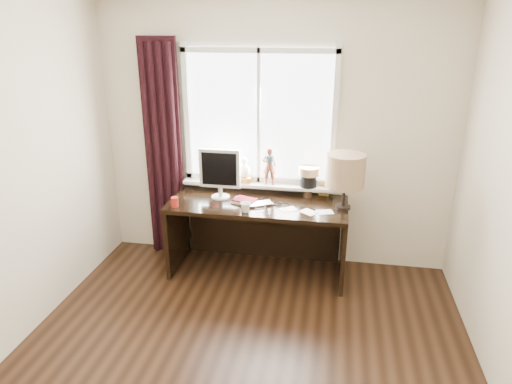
% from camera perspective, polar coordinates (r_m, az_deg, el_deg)
% --- Properties ---
extents(wall_back, '(3.50, 0.00, 2.60)m').
position_cam_1_polar(wall_back, '(4.53, 2.32, 6.81)').
color(wall_back, beige).
rests_on(wall_back, ground).
extents(laptop, '(0.35, 0.31, 0.02)m').
position_cam_1_polar(laptop, '(4.29, 0.14, -1.53)').
color(laptop, silver).
rests_on(laptop, desk).
extents(mug, '(0.13, 0.13, 0.09)m').
position_cam_1_polar(mug, '(4.13, -1.33, -1.89)').
color(mug, white).
rests_on(mug, desk).
extents(red_cup, '(0.07, 0.07, 0.09)m').
position_cam_1_polar(red_cup, '(4.32, -10.13, -1.23)').
color(red_cup, maroon).
rests_on(red_cup, desk).
extents(window, '(1.52, 0.21, 1.40)m').
position_cam_1_polar(window, '(4.50, 0.58, 6.88)').
color(window, white).
rests_on(window, ground).
extents(curtain, '(0.38, 0.09, 2.25)m').
position_cam_1_polar(curtain, '(4.77, -11.52, 4.83)').
color(curtain, black).
rests_on(curtain, floor).
extents(desk, '(1.70, 0.70, 0.75)m').
position_cam_1_polar(desk, '(4.54, 0.44, -3.72)').
color(desk, black).
rests_on(desk, floor).
extents(monitor, '(0.40, 0.18, 0.49)m').
position_cam_1_polar(monitor, '(4.40, -4.56, 2.67)').
color(monitor, beige).
rests_on(monitor, desk).
extents(notebook_stack, '(0.25, 0.21, 0.03)m').
position_cam_1_polar(notebook_stack, '(4.37, -1.47, -1.06)').
color(notebook_stack, beige).
rests_on(notebook_stack, desk).
extents(brush_holder, '(0.09, 0.09, 0.25)m').
position_cam_1_polar(brush_holder, '(4.51, 6.51, 0.13)').
color(brush_holder, black).
rests_on(brush_holder, desk).
extents(icon_frame, '(0.10, 0.03, 0.13)m').
position_cam_1_polar(icon_frame, '(4.56, 8.48, 0.31)').
color(icon_frame, gold).
rests_on(icon_frame, desk).
extents(table_lamp, '(0.35, 0.35, 0.52)m').
position_cam_1_polar(table_lamp, '(4.17, 11.11, 2.56)').
color(table_lamp, black).
rests_on(table_lamp, desk).
extents(loose_papers, '(0.51, 0.21, 0.00)m').
position_cam_1_polar(loose_papers, '(4.19, 6.41, -2.39)').
color(loose_papers, white).
rests_on(loose_papers, desk).
extents(desk_cables, '(0.32, 0.25, 0.01)m').
position_cam_1_polar(desk_cables, '(4.34, 2.54, -1.37)').
color(desk_cables, black).
rests_on(desk_cables, desk).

